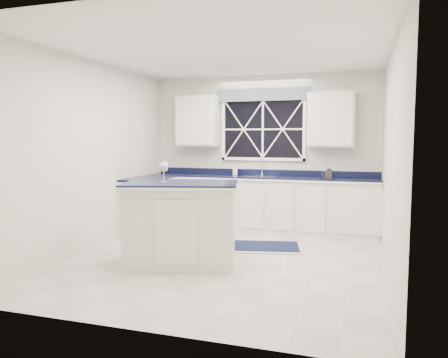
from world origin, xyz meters
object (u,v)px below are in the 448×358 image
(soap_bottle, at_px, (235,170))
(wine_glass, at_px, (164,167))
(island, at_px, (181,223))
(kettle, at_px, (329,173))
(faucet, at_px, (262,166))
(dishwasher, at_px, (200,204))

(soap_bottle, bearing_deg, wine_glass, -95.40)
(island, height_order, kettle, kettle)
(faucet, bearing_deg, dishwasher, -169.98)
(dishwasher, bearing_deg, island, -74.79)
(wine_glass, xyz_separation_m, soap_bottle, (0.23, 2.45, -0.20))
(kettle, bearing_deg, soap_bottle, -175.75)
(dishwasher, relative_size, kettle, 3.33)
(dishwasher, distance_m, soap_bottle, 0.89)
(kettle, bearing_deg, faucet, 179.45)
(kettle, distance_m, soap_bottle, 1.64)
(dishwasher, distance_m, wine_glass, 2.49)
(faucet, xyz_separation_m, soap_bottle, (-0.47, -0.06, -0.07))
(dishwasher, height_order, faucet, faucet)
(island, bearing_deg, dishwasher, 90.65)
(kettle, distance_m, wine_glass, 2.99)
(dishwasher, xyz_separation_m, soap_bottle, (0.63, 0.13, 0.62))
(faucet, xyz_separation_m, kettle, (1.17, -0.19, -0.08))
(kettle, bearing_deg, wine_glass, -120.13)
(kettle, xyz_separation_m, soap_bottle, (-1.64, 0.13, 0.01))
(island, height_order, soap_bottle, soap_bottle)
(kettle, relative_size, soap_bottle, 1.42)
(faucet, height_order, island, faucet)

